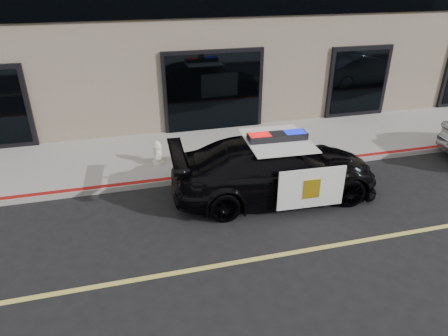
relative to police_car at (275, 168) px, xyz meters
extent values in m
plane|color=black|center=(0.51, -2.32, -0.77)|extent=(120.00, 120.00, 0.00)
cube|color=gray|center=(0.51, 2.93, -0.69)|extent=(60.00, 3.50, 0.15)
imported|color=black|center=(0.00, 0.00, -0.01)|extent=(2.56, 5.39, 1.51)
cube|color=white|center=(0.45, -1.10, -0.03)|extent=(1.61, 0.11, 1.01)
cube|color=white|center=(0.55, 1.06, -0.03)|extent=(1.61, 0.11, 1.01)
cube|color=white|center=(0.00, 0.00, 0.76)|extent=(1.59, 1.88, 0.03)
cube|color=gold|center=(0.45, -1.14, -0.03)|extent=(0.40, 0.03, 0.48)
cube|color=black|center=(0.00, 0.00, 0.85)|extent=(1.47, 0.44, 0.18)
cube|color=red|center=(-0.44, 0.02, 0.86)|extent=(0.52, 0.35, 0.16)
cube|color=#0C19CC|center=(0.44, -0.02, 0.86)|extent=(0.52, 0.35, 0.16)
cylinder|color=white|center=(-2.72, 2.27, -0.58)|extent=(0.32, 0.32, 0.07)
cylinder|color=white|center=(-2.72, 2.27, -0.32)|extent=(0.23, 0.23, 0.45)
cylinder|color=white|center=(-2.72, 2.27, -0.07)|extent=(0.28, 0.28, 0.05)
sphere|color=white|center=(-2.72, 2.27, -0.02)|extent=(0.21, 0.21, 0.21)
cylinder|color=white|center=(-2.72, 2.27, 0.07)|extent=(0.06, 0.06, 0.06)
cylinder|color=white|center=(-2.72, 2.43, -0.26)|extent=(0.12, 0.11, 0.12)
cylinder|color=white|center=(-2.72, 2.12, -0.26)|extent=(0.12, 0.11, 0.12)
cylinder|color=white|center=(-2.72, 2.09, -0.32)|extent=(0.15, 0.13, 0.15)
camera|label=1|loc=(-3.48, -8.30, 4.53)|focal=32.00mm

